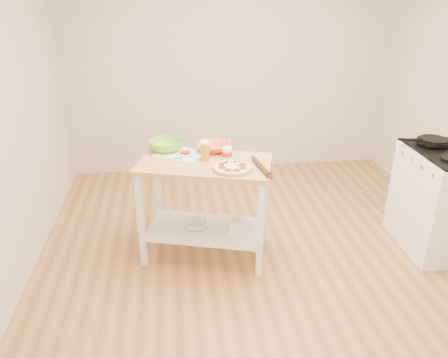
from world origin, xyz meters
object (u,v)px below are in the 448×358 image
object	(u,v)px
knife	(174,148)
spatula	(182,157)
prep_island	(205,190)
green_bowl	(166,146)
pizza	(232,167)
yogurt_tub	(227,153)
cutting_board	(181,154)
rolling_pin	(261,167)
gas_stove	(445,200)
skillet	(432,141)
shelf_glass_bowl	(196,225)
beer_pint	(205,151)
orange_bowl	(213,147)
shelf_bin	(237,226)

from	to	relation	value
knife	spatula	bearing A→B (deg)	-80.86
prep_island	green_bowl	distance (m)	0.53
pizza	yogurt_tub	xyz separation A→B (m)	(-0.01, 0.22, 0.04)
pizza	knife	world-z (taller)	pizza
spatula	cutting_board	bearing A→B (deg)	101.21
knife	rolling_pin	distance (m)	0.87
gas_stove	skillet	size ratio (longest dim) A/B	2.60
pizza	shelf_glass_bowl	size ratio (longest dim) A/B	1.57
cutting_board	yogurt_tub	bearing A→B (deg)	9.77
beer_pint	shelf_glass_bowl	world-z (taller)	beer_pint
skillet	shelf_glass_bowl	xyz separation A→B (m)	(-2.12, -0.03, -0.68)
orange_bowl	rolling_pin	world-z (taller)	orange_bowl
green_bowl	rolling_pin	world-z (taller)	green_bowl
prep_island	shelf_glass_bowl	bearing A→B (deg)	168.41
knife	orange_bowl	world-z (taller)	orange_bowl
prep_island	shelf_bin	xyz separation A→B (m)	(0.26, -0.10, -0.32)
rolling_pin	green_bowl	bearing A→B (deg)	145.43
pizza	beer_pint	bearing A→B (deg)	131.96
gas_stove	cutting_board	size ratio (longest dim) A/B	2.23
cutting_board	skillet	bearing A→B (deg)	28.95
cutting_board	rolling_pin	bearing A→B (deg)	-0.30
rolling_pin	orange_bowl	bearing A→B (deg)	126.71
spatula	rolling_pin	world-z (taller)	rolling_pin
knife	rolling_pin	world-z (taller)	rolling_pin
prep_island	gas_stove	distance (m)	2.16
knife	shelf_bin	world-z (taller)	knife
green_bowl	yogurt_tub	distance (m)	0.57
knife	orange_bowl	bearing A→B (deg)	-19.66
cutting_board	knife	size ratio (longest dim) A/B	1.85
beer_pint	shelf_glass_bowl	xyz separation A→B (m)	(-0.10, -0.02, -0.69)
beer_pint	gas_stove	bearing A→B (deg)	-4.44
prep_island	pizza	xyz separation A→B (m)	(0.21, -0.18, 0.27)
yogurt_tub	cutting_board	bearing A→B (deg)	157.09
prep_island	yogurt_tub	world-z (taller)	yogurt_tub
orange_bowl	yogurt_tub	xyz separation A→B (m)	(0.10, -0.22, 0.02)
rolling_pin	shelf_bin	bearing A→B (deg)	147.15
cutting_board	shelf_glass_bowl	world-z (taller)	cutting_board
gas_stove	skillet	distance (m)	0.55
rolling_pin	skillet	bearing A→B (deg)	9.31
prep_island	pizza	size ratio (longest dim) A/B	3.79
skillet	pizza	xyz separation A→B (m)	(-1.83, -0.23, -0.06)
green_bowl	gas_stove	bearing A→B (deg)	-9.95
pizza	orange_bowl	bearing A→B (deg)	104.99
cutting_board	beer_pint	world-z (taller)	beer_pint
skillet	prep_island	bearing A→B (deg)	-160.61
prep_island	knife	xyz separation A→B (m)	(-0.25, 0.33, 0.27)
spatula	shelf_bin	size ratio (longest dim) A/B	1.27
pizza	yogurt_tub	distance (m)	0.22
pizza	rolling_pin	distance (m)	0.23
rolling_pin	shelf_bin	distance (m)	0.63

